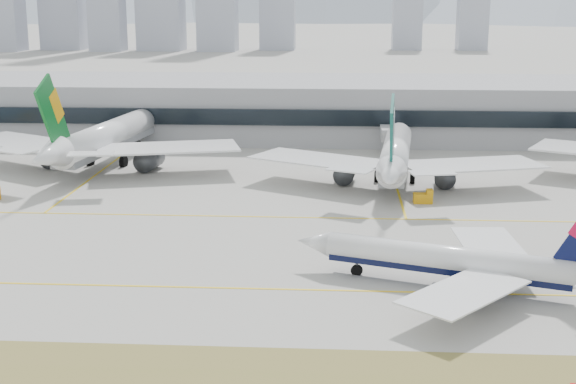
# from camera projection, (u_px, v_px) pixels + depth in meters

# --- Properties ---
(ground) EXTENTS (3000.00, 3000.00, 0.00)m
(ground) POSITION_uv_depth(u_px,v_px,m) (211.00, 275.00, 110.57)
(ground) COLOR gray
(ground) RESTS_ON ground
(taxiing_airliner) EXTENTS (43.26, 36.70, 15.01)m
(taxiing_airliner) POSITION_uv_depth(u_px,v_px,m) (459.00, 262.00, 104.59)
(taxiing_airliner) COLOR white
(taxiing_airliner) RESTS_ON ground
(widebody_eva) EXTENTS (65.16, 64.24, 23.41)m
(widebody_eva) POSITION_uv_depth(u_px,v_px,m) (104.00, 140.00, 178.24)
(widebody_eva) COLOR white
(widebody_eva) RESTS_ON ground
(widebody_cathay) EXTENTS (59.38, 58.42, 21.28)m
(widebody_cathay) POSITION_uv_depth(u_px,v_px,m) (395.00, 156.00, 162.80)
(widebody_cathay) COLOR white
(widebody_cathay) RESTS_ON ground
(terminal) EXTENTS (280.00, 43.10, 15.00)m
(terminal) POSITION_uv_depth(u_px,v_px,m) (275.00, 107.00, 220.05)
(terminal) COLOR gray
(terminal) RESTS_ON ground
(gse_c) EXTENTS (3.55, 2.00, 2.60)m
(gse_c) POSITION_uv_depth(u_px,v_px,m) (424.00, 197.00, 148.45)
(gse_c) COLOR orange
(gse_c) RESTS_ON ground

